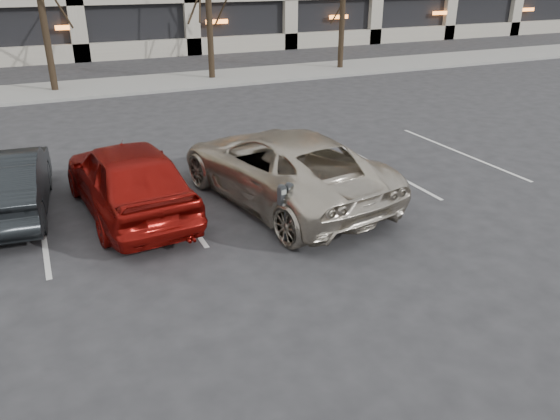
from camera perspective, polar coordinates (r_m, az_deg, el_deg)
name	(u,v)px	position (r m, az deg, el deg)	size (l,w,h in m)	color
ground	(269,228)	(11.13, -1.20, -1.93)	(140.00, 140.00, 0.00)	#28282B
sidewalk	(127,85)	(25.96, -15.71, 12.43)	(80.00, 4.00, 0.12)	gray
stall_lines	(173,199)	(12.74, -11.14, 1.10)	(16.90, 5.20, 0.00)	silver
parking_meter	(286,200)	(10.02, 0.59, 1.06)	(0.34, 0.19, 1.25)	black
suv_silver	(282,166)	(12.24, 0.21, 4.62)	(3.62, 6.17, 1.62)	beige
car_red	(128,178)	(11.95, -15.60, 3.28)	(1.93, 4.80, 1.63)	maroon
car_dark	(6,182)	(12.92, -26.67, 2.63)	(1.52, 4.35, 1.43)	black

